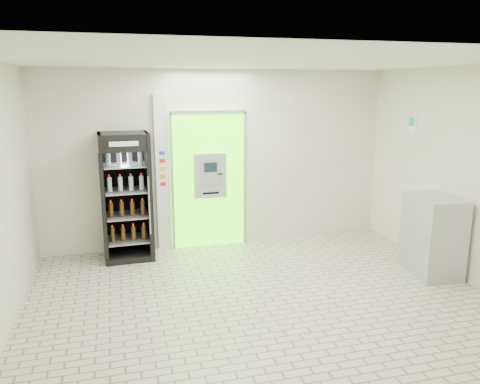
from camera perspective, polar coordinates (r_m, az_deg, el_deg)
name	(u,v)px	position (r m, az deg, el deg)	size (l,w,h in m)	color
ground	(263,303)	(6.18, 2.84, -13.31)	(6.00, 6.00, 0.00)	#BFB49F
room_shell	(265,161)	(5.62, 3.05, 3.79)	(6.00, 6.00, 6.00)	silver
atm_assembly	(209,179)	(7.99, -3.82, 1.59)	(1.30, 0.24, 2.33)	#55FF09
pillar	(162,173)	(7.89, -9.44, 2.25)	(0.22, 0.11, 2.60)	silver
beverage_cooler	(126,199)	(7.64, -13.68, -0.83)	(0.78, 0.73, 2.02)	black
steel_cabinet	(433,235)	(7.43, 22.43, -4.91)	(0.69, 0.94, 1.17)	#A5A8AD
exit_sign	(412,124)	(8.20, 20.23, 7.83)	(0.02, 0.22, 0.26)	white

